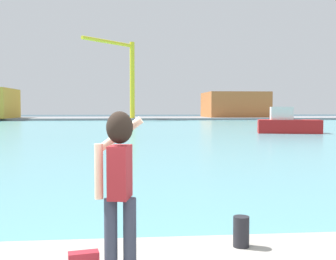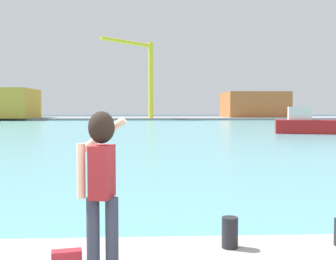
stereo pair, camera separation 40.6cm
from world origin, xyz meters
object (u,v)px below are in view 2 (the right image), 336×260
at_px(harbor_bollard, 230,233).
at_px(boat_moored, 306,124).
at_px(port_crane, 144,70).
at_px(warehouse_right, 254,105).
at_px(person_photographer, 101,175).

bearing_deg(harbor_bollard, boat_moored, 67.75).
bearing_deg(boat_moored, port_crane, 123.81).
xyz_separation_m(warehouse_right, port_crane, (-25.56, -10.96, 7.06)).
bearing_deg(harbor_bollard, person_photographer, -153.69).
distance_m(warehouse_right, port_crane, 28.69).
height_order(boat_moored, warehouse_right, warehouse_right).
relative_size(boat_moored, port_crane, 0.41).
bearing_deg(port_crane, warehouse_right, 23.22).
bearing_deg(person_photographer, port_crane, 12.45).
height_order(harbor_bollard, port_crane, port_crane).
distance_m(harbor_bollard, boat_moored, 37.69).
relative_size(boat_moored, warehouse_right, 0.47).
bearing_deg(harbor_bollard, warehouse_right, 75.57).
distance_m(harbor_bollard, port_crane, 81.99).
height_order(harbor_bollard, warehouse_right, warehouse_right).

